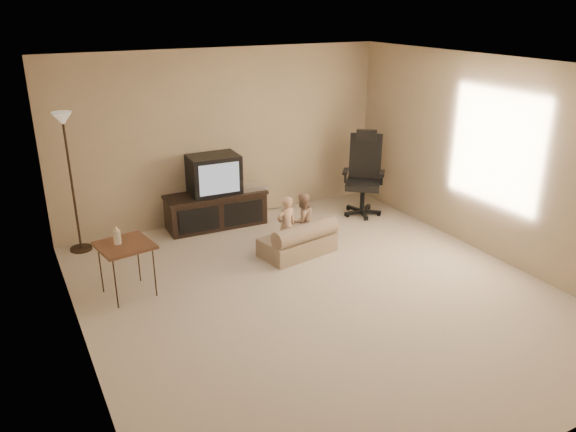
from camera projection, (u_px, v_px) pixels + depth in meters
name	position (u px, v px, depth m)	size (l,w,h in m)	color
floor	(320.00, 294.00, 6.33)	(5.50, 5.50, 0.00)	beige
room_shell	(323.00, 164.00, 5.79)	(5.50, 5.50, 5.50)	white
tv_stand	(216.00, 197.00, 8.11)	(1.50, 0.61, 1.06)	black
office_chair	(363.00, 185.00, 8.60)	(0.83, 0.83, 1.28)	black
side_table	(124.00, 246.00, 6.13)	(0.64, 0.64, 0.83)	brown
floor_lamp	(67.00, 152.00, 6.98)	(0.29, 0.29, 1.83)	#2F2115
child_sofa	(300.00, 241.00, 7.25)	(1.03, 0.70, 0.47)	tan
toddler_left	(286.00, 226.00, 7.20)	(0.29, 0.21, 0.79)	tan
toddler_right	(302.00, 221.00, 7.42)	(0.37, 0.20, 0.75)	tan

